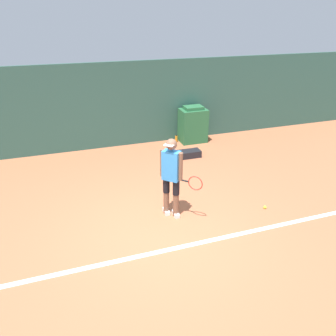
{
  "coord_description": "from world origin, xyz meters",
  "views": [
    {
      "loc": [
        -1.59,
        -4.93,
        3.85
      ],
      "look_at": [
        0.32,
        0.75,
        0.99
      ],
      "focal_mm": 35.0,
      "sensor_mm": 36.0,
      "label": 1
    }
  ],
  "objects_px": {
    "tennis_ball": "(265,207)",
    "equipment_bag": "(189,154)",
    "tennis_player": "(172,174)",
    "covered_chair": "(193,125)",
    "water_bottle": "(176,139)"
  },
  "relations": [
    {
      "from": "tennis_player",
      "to": "equipment_bag",
      "type": "bearing_deg",
      "value": 105.95
    },
    {
      "from": "equipment_bag",
      "to": "water_bottle",
      "type": "relative_size",
      "value": 2.78
    },
    {
      "from": "tennis_ball",
      "to": "tennis_player",
      "type": "bearing_deg",
      "value": 167.6
    },
    {
      "from": "tennis_ball",
      "to": "equipment_bag",
      "type": "distance_m",
      "value": 3.17
    },
    {
      "from": "covered_chair",
      "to": "equipment_bag",
      "type": "relative_size",
      "value": 1.81
    },
    {
      "from": "tennis_ball",
      "to": "equipment_bag",
      "type": "height_order",
      "value": "equipment_bag"
    },
    {
      "from": "tennis_player",
      "to": "covered_chair",
      "type": "xyz_separation_m",
      "value": [
        2.07,
        3.87,
        -0.38
      ]
    },
    {
      "from": "covered_chair",
      "to": "tennis_ball",
      "type": "bearing_deg",
      "value": -91.1
    },
    {
      "from": "tennis_ball",
      "to": "equipment_bag",
      "type": "bearing_deg",
      "value": 99.12
    },
    {
      "from": "covered_chair",
      "to": "equipment_bag",
      "type": "height_order",
      "value": "covered_chair"
    },
    {
      "from": "tennis_player",
      "to": "covered_chair",
      "type": "relative_size",
      "value": 1.44
    },
    {
      "from": "tennis_ball",
      "to": "covered_chair",
      "type": "xyz_separation_m",
      "value": [
        0.08,
        4.3,
        0.53
      ]
    },
    {
      "from": "covered_chair",
      "to": "water_bottle",
      "type": "distance_m",
      "value": 0.7
    },
    {
      "from": "tennis_player",
      "to": "covered_chair",
      "type": "height_order",
      "value": "tennis_player"
    },
    {
      "from": "tennis_ball",
      "to": "water_bottle",
      "type": "bearing_deg",
      "value": 95.71
    }
  ]
}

